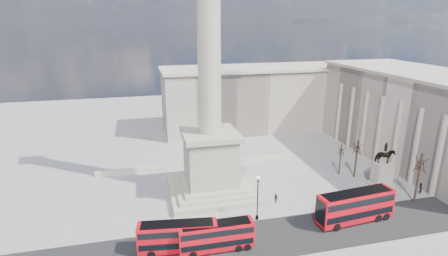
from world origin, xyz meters
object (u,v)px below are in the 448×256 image
red_bus_c (356,206)px  red_bus_b (178,237)px  victorian_lamp (258,194)px  pedestrian_crossing (276,198)px  equestrian_statue (383,171)px  pedestrian_standing (420,188)px  red_bus_a (217,236)px  nelsons_column (210,120)px  pedestrian_walking (393,200)px

red_bus_c → red_bus_b: bearing=176.6°
victorian_lamp → pedestrian_crossing: bearing=41.3°
victorian_lamp → pedestrian_crossing: (4.58, 4.03, -3.34)m
victorian_lamp → pedestrian_crossing: size_ratio=4.38×
red_bus_b → pedestrian_crossing: size_ratio=6.31×
red_bus_b → victorian_lamp: 13.18m
equestrian_statue → pedestrian_standing: (4.49, -4.12, -1.86)m
red_bus_a → red_bus_b: bearing=170.1°
red_bus_a → victorian_lamp: (7.35, 5.64, 2.11)m
nelsons_column → equestrian_statue: (30.03, -4.83, -10.11)m
pedestrian_walking → victorian_lamp: bearing=168.9°
red_bus_b → pedestrian_walking: bearing=13.9°
red_bus_c → equestrian_statue: size_ratio=1.48×
red_bus_a → red_bus_c: (21.01, 1.75, 0.46)m
nelsons_column → red_bus_b: 19.78m
nelsons_column → red_bus_c: bearing=-37.1°
nelsons_column → equestrian_statue: size_ratio=6.15×
nelsons_column → red_bus_c: (18.58, -14.08, -10.42)m
equestrian_statue → pedestrian_crossing: (-20.53, -1.32, -2.00)m
nelsons_column → victorian_lamp: size_ratio=7.07×
pedestrian_crossing → equestrian_statue: bearing=-115.7°
red_bus_b → red_bus_a: bearing=-2.9°
nelsons_column → victorian_lamp: bearing=-64.2°
red_bus_a → pedestrian_standing: red_bus_a is taller
equestrian_statue → pedestrian_crossing: size_ratio=5.03×
victorian_lamp → equestrian_statue: bearing=12.0°
nelsons_column → equestrian_statue: nelsons_column is taller
nelsons_column → pedestrian_standing: size_ratio=26.37×
red_bus_a → red_bus_c: red_bus_c is taller
equestrian_statue → pedestrian_standing: size_ratio=4.28×
red_bus_a → pedestrian_crossing: size_ratio=5.98×
red_bus_a → victorian_lamp: bearing=38.3°
red_bus_c → victorian_lamp: (-13.67, 3.90, 1.65)m
red_bus_a → victorian_lamp: size_ratio=1.37×
victorian_lamp → pedestrian_standing: size_ratio=3.73×
red_bus_b → equestrian_statue: equestrian_statue is taller
pedestrian_walking → red_bus_b: bearing=177.6°
red_bus_c → victorian_lamp: size_ratio=1.70×
pedestrian_crossing → pedestrian_standing: bearing=-125.7°
pedestrian_standing → pedestrian_crossing: bearing=-26.9°
equestrian_statue → red_bus_b: bearing=-164.8°
nelsons_column → equestrian_statue: bearing=-9.1°
pedestrian_standing → victorian_lamp: bearing=-18.1°
nelsons_column → pedestrian_crossing: nelsons_column is taller
nelsons_column → red_bus_a: 19.35m
nelsons_column → red_bus_b: (-7.22, -14.92, -10.80)m
nelsons_column → pedestrian_walking: nelsons_column is taller
pedestrian_walking → pedestrian_standing: pedestrian_standing is taller
victorian_lamp → equestrian_statue: equestrian_statue is taller
red_bus_c → equestrian_statue: equestrian_statue is taller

